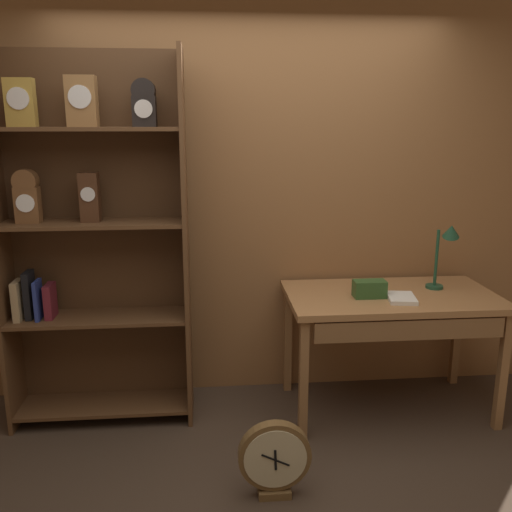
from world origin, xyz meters
TOP-DOWN VIEW (x-y plane):
  - back_wood_panel at (0.00, 1.36)m, footprint 4.80×0.05m
  - bookshelf at (-0.99, 1.02)m, footprint 1.10×0.33m
  - workbench at (0.85, 0.91)m, footprint 1.31×0.72m
  - desk_lamp at (1.21, 0.99)m, footprint 0.19×0.18m
  - toolbox_small at (0.69, 0.88)m, footprint 0.20×0.10m
  - open_repair_manual at (0.87, 0.81)m, footprint 0.19×0.24m
  - round_clock_large at (0.02, 0.13)m, footprint 0.37×0.11m

SIDE VIEW (x-z plane):
  - round_clock_large at x=0.02m, z-range 0.00..0.41m
  - workbench at x=0.85m, z-range 0.31..1.10m
  - open_repair_manual at x=0.87m, z-range 0.79..0.82m
  - toolbox_small at x=0.69m, z-range 0.79..0.90m
  - desk_lamp at x=1.21m, z-range 0.86..1.31m
  - bookshelf at x=-0.99m, z-range 0.04..2.30m
  - back_wood_panel at x=0.00m, z-range 0.00..2.60m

